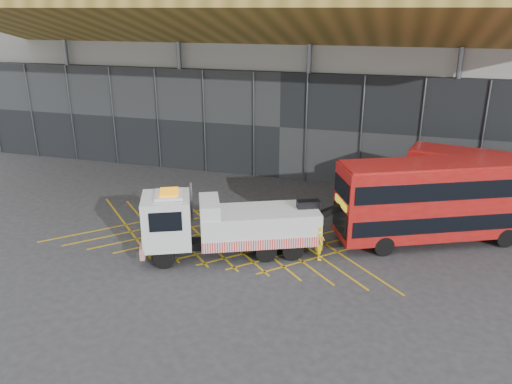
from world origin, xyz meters
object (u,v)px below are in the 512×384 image
(recovery_truck, at_px, (225,224))
(bus_second, at_px, (505,190))
(worker, at_px, (320,242))
(bus_towed, at_px, (442,198))

(recovery_truck, height_order, bus_second, bus_second)
(recovery_truck, xyz_separation_m, bus_second, (14.47, 7.58, 0.73))
(worker, bearing_deg, bus_second, -64.40)
(recovery_truck, distance_m, bus_towed, 11.94)
(bus_second, distance_m, worker, 11.78)
(bus_towed, relative_size, worker, 6.01)
(bus_towed, distance_m, bus_second, 4.52)
(bus_towed, relative_size, bus_second, 1.02)
(recovery_truck, distance_m, worker, 5.03)
(bus_second, height_order, worker, bus_second)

